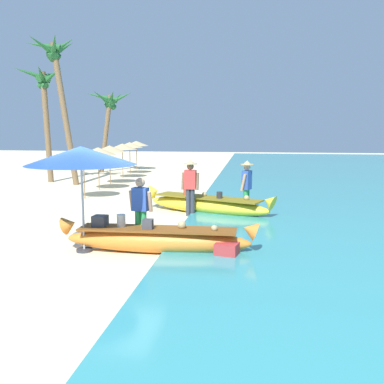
# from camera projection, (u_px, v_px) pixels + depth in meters

# --- Properties ---
(ground_plane) EXTENTS (80.00, 80.00, 0.00)m
(ground_plane) POSITION_uv_depth(u_px,v_px,m) (107.00, 241.00, 10.78)
(ground_plane) COLOR beige
(boat_orange_foreground) EXTENTS (4.51, 0.72, 0.83)m
(boat_orange_foreground) POSITION_uv_depth(u_px,v_px,m) (157.00, 239.00, 9.79)
(boat_orange_foreground) COLOR orange
(boat_orange_foreground) RESTS_ON ground
(boat_yellow_midground) EXTENTS (4.46, 2.37, 0.85)m
(boat_yellow_midground) POSITION_uv_depth(u_px,v_px,m) (207.00, 204.00, 14.20)
(boat_yellow_midground) COLOR yellow
(boat_yellow_midground) RESTS_ON ground
(person_vendor_hatted) EXTENTS (0.56, 0.44, 1.79)m
(person_vendor_hatted) POSITION_uv_depth(u_px,v_px,m) (190.00, 184.00, 13.72)
(person_vendor_hatted) COLOR #333842
(person_vendor_hatted) RESTS_ON ground
(person_tourist_customer) EXTENTS (0.57, 0.29, 1.65)m
(person_tourist_customer) POSITION_uv_depth(u_px,v_px,m) (141.00, 208.00, 10.10)
(person_tourist_customer) COLOR green
(person_tourist_customer) RESTS_ON ground
(person_vendor_assistant) EXTENTS (0.44, 0.59, 1.74)m
(person_vendor_assistant) POSITION_uv_depth(u_px,v_px,m) (247.00, 183.00, 14.15)
(person_vendor_assistant) COLOR green
(person_vendor_assistant) RESTS_ON ground
(patio_umbrella_large) EXTENTS (2.43, 2.43, 2.38)m
(patio_umbrella_large) POSITION_uv_depth(u_px,v_px,m) (81.00, 156.00, 9.59)
(patio_umbrella_large) COLOR #B7B7BC
(patio_umbrella_large) RESTS_ON ground
(parasol_row_0) EXTENTS (1.60, 1.60, 1.91)m
(parasol_row_0) POSITION_uv_depth(u_px,v_px,m) (83.00, 154.00, 17.01)
(parasol_row_0) COLOR #8E6B47
(parasol_row_0) RESTS_ON ground
(parasol_row_1) EXTENTS (1.60, 1.60, 1.91)m
(parasol_row_1) POSITION_uv_depth(u_px,v_px,m) (98.00, 151.00, 19.44)
(parasol_row_1) COLOR #8E6B47
(parasol_row_1) RESTS_ON ground
(parasol_row_2) EXTENTS (1.60, 1.60, 1.91)m
(parasol_row_2) POSITION_uv_depth(u_px,v_px,m) (110.00, 149.00, 21.50)
(parasol_row_2) COLOR #8E6B47
(parasol_row_2) RESTS_ON ground
(parasol_row_3) EXTENTS (1.60, 1.60, 1.91)m
(parasol_row_3) POSITION_uv_depth(u_px,v_px,m) (122.00, 147.00, 23.97)
(parasol_row_3) COLOR #8E6B47
(parasol_row_3) RESTS_ON ground
(parasol_row_4) EXTENTS (1.60, 1.60, 1.91)m
(parasol_row_4) POSITION_uv_depth(u_px,v_px,m) (130.00, 145.00, 26.30)
(parasol_row_4) COLOR #8E6B47
(parasol_row_4) RESTS_ON ground
(parasol_row_5) EXTENTS (1.60, 1.60, 1.91)m
(parasol_row_5) POSITION_uv_depth(u_px,v_px,m) (136.00, 143.00, 28.71)
(parasol_row_5) COLOR #8E6B47
(parasol_row_5) RESTS_ON ground
(palm_tree_tall_inland) EXTENTS (2.93, 2.51, 5.11)m
(palm_tree_tall_inland) POSITION_uv_depth(u_px,v_px,m) (109.00, 106.00, 26.89)
(palm_tree_tall_inland) COLOR brown
(palm_tree_tall_inland) RESTS_ON ground
(palm_tree_leaning_seaward) EXTENTS (2.43, 2.42, 5.85)m
(palm_tree_leaning_seaward) POSITION_uv_depth(u_px,v_px,m) (43.00, 92.00, 21.88)
(palm_tree_leaning_seaward) COLOR brown
(palm_tree_leaning_seaward) RESTS_ON ground
(palm_tree_mid_cluster) EXTENTS (2.68, 2.38, 7.09)m
(palm_tree_mid_cluster) POSITION_uv_depth(u_px,v_px,m) (56.00, 67.00, 20.76)
(palm_tree_mid_cluster) COLOR brown
(palm_tree_mid_cluster) RESTS_ON ground
(cooler_box) EXTENTS (0.55, 0.49, 0.35)m
(cooler_box) POSITION_uv_depth(u_px,v_px,m) (227.00, 251.00, 9.32)
(cooler_box) COLOR #C63838
(cooler_box) RESTS_ON ground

